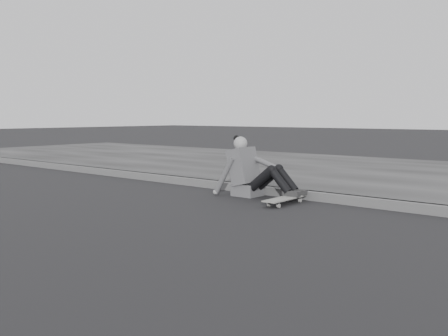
% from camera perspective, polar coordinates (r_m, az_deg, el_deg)
% --- Properties ---
extents(ground, '(80.00, 80.00, 0.00)m').
position_cam_1_polar(ground, '(5.32, -8.58, -6.68)').
color(ground, black).
rests_on(ground, ground).
extents(curb, '(24.00, 0.16, 0.12)m').
position_cam_1_polar(curb, '(7.25, 6.76, -2.77)').
color(curb, '#4F4F4F').
rests_on(curb, ground).
extents(sidewalk, '(24.00, 6.00, 0.12)m').
position_cam_1_polar(sidewalk, '(9.91, 16.25, -0.62)').
color(sidewalk, '#323232').
rests_on(sidewalk, ground).
extents(skateboard, '(0.20, 0.78, 0.09)m').
position_cam_1_polar(skateboard, '(6.61, 6.96, -3.53)').
color(skateboard, gray).
rests_on(skateboard, ground).
extents(seated_woman, '(1.38, 0.46, 0.88)m').
position_cam_1_polar(seated_woman, '(7.18, 3.10, -0.41)').
color(seated_woman, '#4D4D50').
rests_on(seated_woman, ground).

